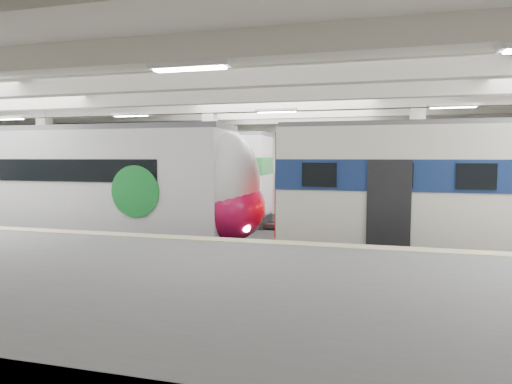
# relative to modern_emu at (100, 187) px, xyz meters

# --- Properties ---
(station_hall) EXTENTS (36.00, 24.00, 5.75)m
(station_hall) POSITION_rel_modern_emu_xyz_m (6.13, -1.74, 1.11)
(station_hall) COLOR black
(station_hall) RESTS_ON ground
(modern_emu) EXTENTS (13.39, 2.77, 4.34)m
(modern_emu) POSITION_rel_modern_emu_xyz_m (0.00, 0.00, 0.00)
(modern_emu) COLOR silver
(modern_emu) RESTS_ON ground
(older_rer) EXTENTS (12.86, 2.84, 4.27)m
(older_rer) POSITION_rel_modern_emu_xyz_m (13.13, 0.00, 0.10)
(older_rer) COLOR silver
(older_rer) RESTS_ON ground
(far_train) EXTENTS (13.72, 3.32, 4.36)m
(far_train) POSITION_rel_modern_emu_xyz_m (-1.88, 5.50, 0.12)
(far_train) COLOR silver
(far_train) RESTS_ON ground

